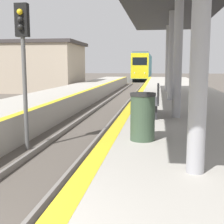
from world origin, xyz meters
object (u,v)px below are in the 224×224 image
at_px(signal_near, 23,49).
at_px(trash_bin, 143,117).
at_px(bench, 154,99).
at_px(train, 143,67).

height_order(signal_near, trash_bin, signal_near).
distance_m(trash_bin, bench, 3.18).
bearing_deg(signal_near, train, 88.63).
height_order(signal_near, bench, signal_near).
height_order(train, trash_bin, train).
relative_size(train, bench, 11.38).
height_order(train, signal_near, train).
relative_size(signal_near, trash_bin, 4.36).
xyz_separation_m(signal_near, bench, (3.64, 0.87, -1.45)).
bearing_deg(train, bench, -86.89).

